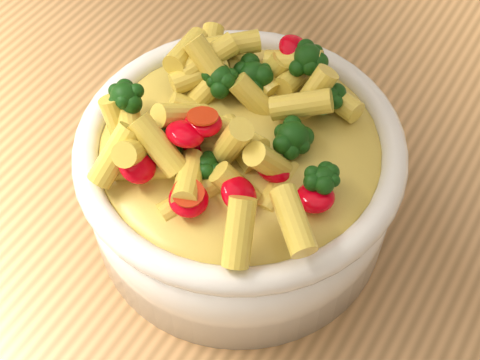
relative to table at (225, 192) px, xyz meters
The scene contains 3 objects.
table is the anchor object (origin of this frame).
serving_bowl 0.19m from the table, 48.77° to the right, with size 0.27×0.27×0.12m.
pasta_salad 0.25m from the table, 48.77° to the right, with size 0.21×0.21×0.05m.
Camera 1 is at (0.25, -0.37, 1.41)m, focal length 50.00 mm.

